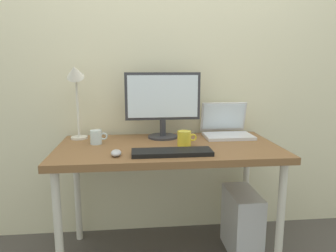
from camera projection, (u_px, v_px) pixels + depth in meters
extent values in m
cube|color=beige|center=(162.00, 55.00, 2.23)|extent=(4.40, 0.04, 2.60)
cube|color=brown|center=(168.00, 148.00, 1.94)|extent=(1.34, 0.69, 0.04)
cylinder|color=silver|center=(59.00, 234.00, 1.67)|extent=(0.04, 0.04, 0.71)
cylinder|color=silver|center=(280.00, 222.00, 1.79)|extent=(0.04, 0.04, 0.71)
cylinder|color=silver|center=(77.00, 192.00, 2.22)|extent=(0.04, 0.04, 0.71)
cylinder|color=silver|center=(246.00, 185.00, 2.35)|extent=(0.04, 0.04, 0.71)
cylinder|color=#333338|center=(163.00, 137.00, 2.14)|extent=(0.20, 0.20, 0.01)
cylinder|color=#333338|center=(163.00, 128.00, 2.13)|extent=(0.04, 0.04, 0.11)
cube|color=#333338|center=(163.00, 96.00, 2.09)|extent=(0.50, 0.03, 0.31)
cube|color=white|center=(163.00, 96.00, 2.07)|extent=(0.46, 0.01, 0.28)
cube|color=silver|center=(228.00, 136.00, 2.15)|extent=(0.32, 0.22, 0.02)
cube|color=silver|center=(223.00, 117.00, 2.26)|extent=(0.32, 0.06, 0.21)
cube|color=white|center=(224.00, 117.00, 2.25)|extent=(0.30, 0.05, 0.18)
cylinder|color=silver|center=(79.00, 138.00, 2.11)|extent=(0.11, 0.11, 0.01)
cylinder|color=silver|center=(78.00, 107.00, 2.08)|extent=(0.02, 0.02, 0.40)
cone|color=silver|center=(75.00, 72.00, 1.99)|extent=(0.11, 0.14, 0.13)
cube|color=black|center=(172.00, 152.00, 1.73)|extent=(0.44, 0.14, 0.02)
ellipsoid|color=#B2B2B7|center=(116.00, 153.00, 1.70)|extent=(0.06, 0.09, 0.03)
cylinder|color=yellow|center=(184.00, 138.00, 1.92)|extent=(0.08, 0.08, 0.09)
torus|color=yellow|center=(193.00, 137.00, 1.92)|extent=(0.05, 0.01, 0.05)
cylinder|color=silver|center=(96.00, 137.00, 1.96)|extent=(0.07, 0.07, 0.09)
torus|color=silver|center=(104.00, 136.00, 1.97)|extent=(0.05, 0.01, 0.05)
cube|color=silver|center=(242.00, 222.00, 2.09)|extent=(0.18, 0.36, 0.42)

